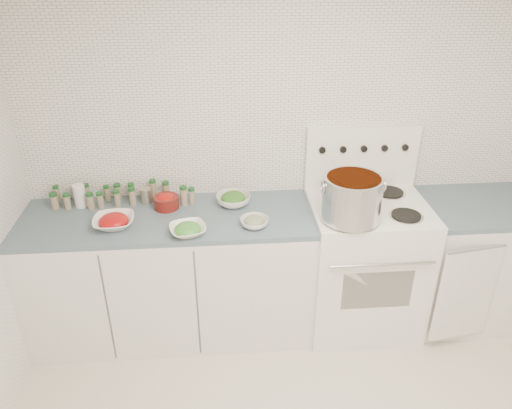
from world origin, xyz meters
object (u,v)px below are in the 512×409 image
(stove, at_px, (363,260))
(stock_pot, at_px, (352,197))
(bowl_tomato, at_px, (114,221))
(bowl_snowpea, at_px, (188,229))

(stove, bearing_deg, stock_pot, -133.99)
(stove, distance_m, stock_pot, 0.65)
(bowl_tomato, relative_size, bowl_snowpea, 1.00)
(stock_pot, relative_size, bowl_tomato, 1.47)
(bowl_tomato, bearing_deg, bowl_snowpea, -15.42)
(bowl_tomato, bearing_deg, stove, 3.24)
(stock_pot, height_order, bowl_snowpea, stock_pot)
(bowl_tomato, distance_m, bowl_snowpea, 0.47)
(bowl_tomato, bearing_deg, stock_pot, -3.69)
(stove, relative_size, bowl_tomato, 5.31)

